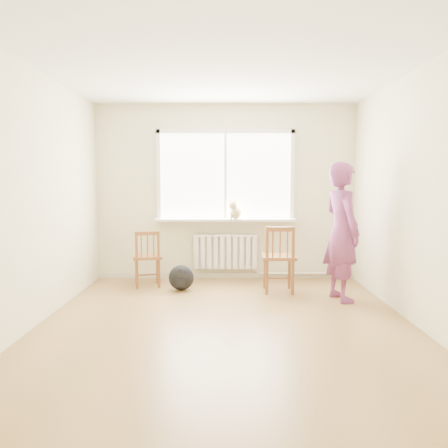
{
  "coord_description": "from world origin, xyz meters",
  "views": [
    {
      "loc": [
        -0.01,
        -4.55,
        1.51
      ],
      "look_at": [
        -0.02,
        1.2,
        0.96
      ],
      "focal_mm": 35.0,
      "sensor_mm": 36.0,
      "label": 1
    }
  ],
  "objects_px": {
    "chair_left": "(147,259)",
    "cat": "(235,211)",
    "backpack": "(181,278)",
    "chair_right": "(279,259)",
    "person": "(342,232)"
  },
  "relations": [
    {
      "from": "cat",
      "to": "chair_right",
      "type": "bearing_deg",
      "value": -35.19
    },
    {
      "from": "chair_left",
      "to": "person",
      "type": "relative_size",
      "value": 0.47
    },
    {
      "from": "chair_right",
      "to": "cat",
      "type": "height_order",
      "value": "cat"
    },
    {
      "from": "chair_left",
      "to": "backpack",
      "type": "height_order",
      "value": "chair_left"
    },
    {
      "from": "chair_right",
      "to": "cat",
      "type": "xyz_separation_m",
      "value": [
        -0.58,
        0.74,
        0.61
      ]
    },
    {
      "from": "chair_left",
      "to": "cat",
      "type": "height_order",
      "value": "cat"
    },
    {
      "from": "chair_left",
      "to": "backpack",
      "type": "xyz_separation_m",
      "value": [
        0.5,
        -0.19,
        -0.24
      ]
    },
    {
      "from": "cat",
      "to": "person",
      "type": "bearing_deg",
      "value": -22.79
    },
    {
      "from": "chair_right",
      "to": "person",
      "type": "relative_size",
      "value": 0.52
    },
    {
      "from": "chair_right",
      "to": "backpack",
      "type": "relative_size",
      "value": 2.61
    },
    {
      "from": "person",
      "to": "cat",
      "type": "distance_m",
      "value": 1.74
    },
    {
      "from": "cat",
      "to": "backpack",
      "type": "bearing_deg",
      "value": -125.17
    },
    {
      "from": "chair_right",
      "to": "cat",
      "type": "bearing_deg",
      "value": -50.79
    },
    {
      "from": "chair_left",
      "to": "cat",
      "type": "bearing_deg",
      "value": -175.23
    },
    {
      "from": "backpack",
      "to": "chair_right",
      "type": "bearing_deg",
      "value": -5.82
    }
  ]
}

